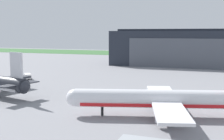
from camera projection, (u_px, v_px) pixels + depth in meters
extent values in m
plane|color=gray|center=(103.00, 99.00, 80.94)|extent=(440.00, 440.00, 0.00)
cube|color=#3B6B38|center=(181.00, 54.00, 248.66)|extent=(440.00, 56.00, 0.08)
cube|color=#232833|center=(204.00, 48.00, 164.69)|extent=(97.98, 39.57, 18.82)
cube|color=#4C515B|center=(202.00, 54.00, 146.28)|extent=(74.47, 0.30, 15.06)
cube|color=#232833|center=(205.00, 30.00, 163.45)|extent=(97.98, 9.50, 1.20)
sphere|color=#282B33|center=(24.00, 86.00, 77.25)|extent=(3.09, 3.09, 3.09)
cube|color=silver|center=(16.00, 65.00, 78.12)|extent=(4.54, 1.48, 6.74)
cube|color=#282B33|center=(28.00, 82.00, 80.82)|extent=(4.40, 6.15, 0.28)
cube|color=#282B33|center=(9.00, 86.00, 75.88)|extent=(4.40, 6.15, 0.28)
cube|color=#282B33|center=(8.00, 79.00, 93.09)|extent=(8.73, 14.61, 0.56)
cylinder|color=gray|center=(3.00, 83.00, 92.79)|extent=(4.18, 3.02, 2.18)
cylinder|color=silver|center=(162.00, 99.00, 63.50)|extent=(37.00, 13.89, 3.87)
sphere|color=silver|center=(75.00, 98.00, 64.70)|extent=(3.72, 3.72, 3.72)
cube|color=red|center=(162.00, 104.00, 63.63)|extent=(34.14, 13.11, 0.68)
cube|color=silver|center=(161.00, 93.00, 72.27)|extent=(9.98, 16.61, 0.56)
cube|color=silver|center=(170.00, 112.00, 54.75)|extent=(9.98, 16.61, 0.56)
cylinder|color=gray|center=(158.00, 99.00, 71.26)|extent=(4.12, 3.05, 2.13)
cylinder|color=gray|center=(165.00, 117.00, 56.20)|extent=(4.12, 3.05, 2.13)
cylinder|color=black|center=(102.00, 111.00, 64.68)|extent=(0.56, 0.56, 1.99)
cylinder|color=black|center=(167.00, 110.00, 65.78)|extent=(0.56, 0.56, 1.99)
cylinder|color=black|center=(170.00, 115.00, 61.75)|extent=(0.56, 0.56, 1.99)
cube|color=white|center=(27.00, 75.00, 117.20)|extent=(2.57, 2.53, 1.76)
cube|color=white|center=(28.00, 76.00, 114.95)|extent=(3.93, 4.00, 1.73)
cylinder|color=black|center=(30.00, 77.00, 117.53)|extent=(0.71, 0.73, 0.76)
cylinder|color=black|center=(24.00, 78.00, 116.61)|extent=(0.71, 0.73, 0.76)
cylinder|color=black|center=(31.00, 79.00, 114.83)|extent=(0.71, 0.73, 0.76)
cylinder|color=black|center=(25.00, 79.00, 113.92)|extent=(0.71, 0.73, 0.76)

